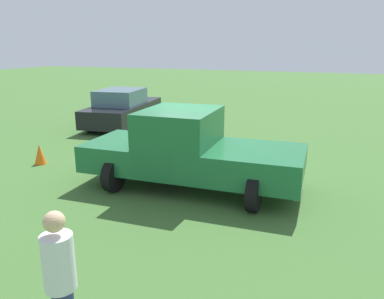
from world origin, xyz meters
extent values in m
plane|color=#3D662D|center=(0.00, 0.00, 0.00)|extent=(80.00, 80.00, 0.00)
cylinder|color=black|center=(-0.14, -1.93, 0.37)|extent=(0.73, 0.22, 0.73)
cylinder|color=black|center=(-1.71, -1.99, 0.37)|extent=(0.73, 0.22, 0.73)
cylinder|color=black|center=(-0.25, 1.20, 0.37)|extent=(0.73, 0.22, 0.73)
cylinder|color=black|center=(-1.83, 1.14, 0.37)|extent=(0.73, 0.22, 0.73)
cube|color=#1E6638|center=(-0.93, -1.86, 0.70)|extent=(1.94, 2.02, 0.64)
cube|color=#1E6638|center=(-0.99, -0.10, 1.08)|extent=(1.93, 1.63, 1.40)
cube|color=slate|center=(-0.99, -0.10, 1.52)|extent=(1.77, 1.39, 0.48)
cube|color=#1E6638|center=(-1.03, 0.88, 0.68)|extent=(1.96, 2.41, 0.60)
cube|color=silver|center=(-0.90, -2.78, 0.44)|extent=(1.80, 0.18, 0.16)
cylinder|color=black|center=(5.93, 5.76, 0.32)|extent=(0.65, 0.20, 0.65)
cylinder|color=black|center=(6.14, 4.25, 0.32)|extent=(0.65, 0.20, 0.65)
cylinder|color=black|center=(3.03, 5.36, 0.32)|extent=(0.65, 0.20, 0.65)
cylinder|color=black|center=(3.24, 3.85, 0.32)|extent=(0.65, 0.20, 0.65)
cube|color=black|center=(4.58, 4.81, 0.53)|extent=(4.63, 2.37, 0.68)
cube|color=slate|center=(4.36, 4.78, 1.17)|extent=(2.15, 1.82, 0.60)
cylinder|color=silver|center=(-5.93, -0.92, 1.08)|extent=(0.42, 0.42, 0.59)
sphere|color=#D8AD84|center=(-5.93, -0.92, 1.52)|extent=(0.21, 0.21, 0.21)
cone|color=orange|center=(-0.87, 4.14, 0.28)|extent=(0.32, 0.32, 0.55)
camera|label=1|loc=(-8.48, -3.34, 3.14)|focal=34.98mm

